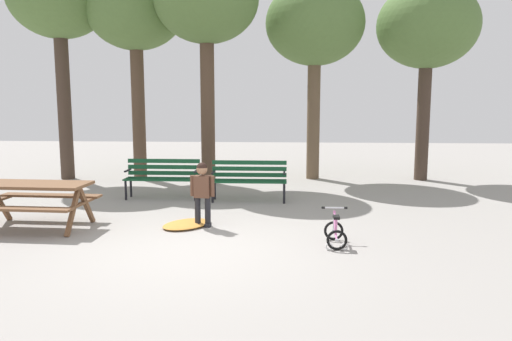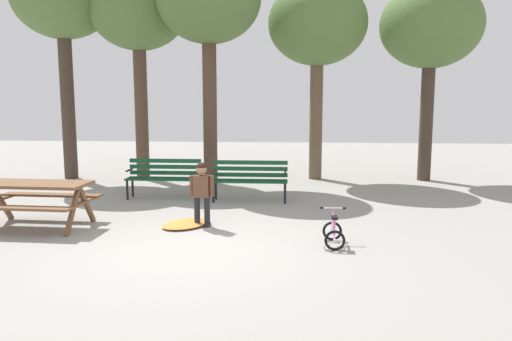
% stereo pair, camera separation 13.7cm
% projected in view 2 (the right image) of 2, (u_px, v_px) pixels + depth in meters
% --- Properties ---
extents(ground, '(36.00, 36.00, 0.00)m').
position_uv_depth(ground, '(186.00, 248.00, 7.27)').
color(ground, gray).
extents(picnic_table, '(1.85, 1.41, 0.79)m').
position_uv_depth(picnic_table, '(35.00, 193.00, 8.40)').
color(picnic_table, brown).
rests_on(picnic_table, ground).
extents(park_bench_far_left, '(1.60, 0.46, 0.85)m').
position_uv_depth(park_bench_far_left, '(164.00, 175.00, 10.91)').
color(park_bench_far_left, '#144728').
rests_on(park_bench_far_left, ground).
extents(park_bench_left, '(1.60, 0.46, 0.85)m').
position_uv_depth(park_bench_left, '(250.00, 177.00, 10.61)').
color(park_bench_left, '#144728').
rests_on(park_bench_left, ground).
extents(child_standing, '(0.42, 0.19, 1.10)m').
position_uv_depth(child_standing, '(202.00, 189.00, 8.44)').
color(child_standing, black).
rests_on(child_standing, ground).
extents(kids_bicycle, '(0.39, 0.56, 0.54)m').
position_uv_depth(kids_bicycle, '(334.00, 232.00, 7.39)').
color(kids_bicycle, black).
rests_on(kids_bicycle, ground).
extents(leaf_pile, '(1.05, 1.12, 0.07)m').
position_uv_depth(leaf_pile, '(186.00, 224.00, 8.56)').
color(leaf_pile, '#C68438').
rests_on(leaf_pile, ground).
extents(tree_far_left, '(2.60, 2.60, 5.92)m').
position_uv_depth(tree_far_left, '(62.00, 0.00, 13.03)').
color(tree_far_left, '#423328').
rests_on(tree_far_left, ground).
extents(tree_left, '(2.60, 2.60, 5.63)m').
position_uv_depth(tree_left, '(138.00, 11.00, 13.11)').
color(tree_left, brown).
rests_on(tree_left, ground).
extents(tree_center, '(2.60, 2.60, 5.71)m').
position_uv_depth(tree_center, '(209.00, 2.00, 12.28)').
color(tree_center, brown).
rests_on(tree_center, ground).
extents(tree_right, '(2.60, 2.60, 5.22)m').
position_uv_depth(tree_right, '(318.00, 26.00, 13.06)').
color(tree_right, brown).
rests_on(tree_right, ground).
extents(tree_far_right, '(2.60, 2.60, 5.14)m').
position_uv_depth(tree_far_right, '(431.00, 27.00, 12.82)').
color(tree_far_right, '#423328').
rests_on(tree_far_right, ground).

